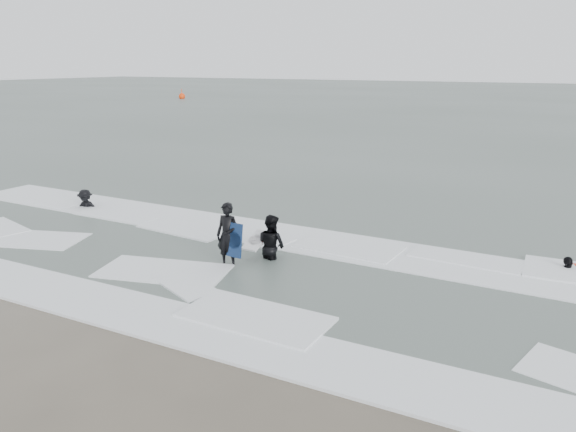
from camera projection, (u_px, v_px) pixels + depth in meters
The scene contains 9 objects.
ground at pixel (185, 312), 12.99m from camera, with size 320.00×320.00×0.00m, color brown.
sea at pixel (537, 102), 80.70m from camera, with size 320.00×320.00×0.00m, color #47544C.
surfer_centre at pixel (229, 267), 15.86m from camera, with size 0.69×0.45×1.88m, color black.
surfer_wading at pixel (271, 259), 16.50m from camera, with size 0.92×0.72×1.89m, color black.
surfer_breaker at pixel (86, 209), 22.08m from camera, with size 1.05×0.61×1.63m, color black.
surfer_right_near at pixel (567, 272), 15.48m from camera, with size 0.93×0.39×1.58m, color black.
surf_foam at pixel (266, 262), 16.11m from camera, with size 30.03×9.06×0.09m.
bodyboards at pixel (358, 250), 15.70m from camera, with size 9.32×4.90×1.25m.
buoy at pixel (182, 96), 87.46m from camera, with size 1.00×1.00×1.65m.
Camera 1 is at (7.81, -9.33, 5.59)m, focal length 35.00 mm.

